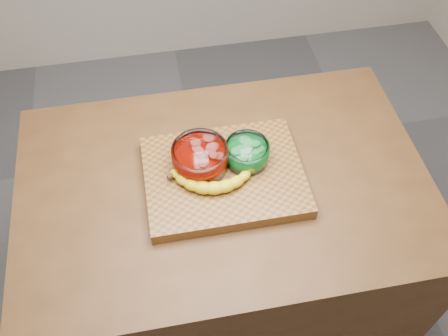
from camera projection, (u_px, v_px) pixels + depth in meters
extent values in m
plane|color=#5B5B5F|center=(224.00, 305.00, 2.16)|extent=(3.50, 3.50, 0.00)
cube|color=#4E2F17|center=(224.00, 255.00, 1.80)|extent=(1.20, 0.80, 0.90)
cube|color=brown|center=(224.00, 177.00, 1.43)|extent=(0.45, 0.35, 0.04)
cylinder|color=white|center=(200.00, 158.00, 1.40)|extent=(0.16, 0.16, 0.07)
cylinder|color=#AD0B01|center=(200.00, 160.00, 1.41)|extent=(0.14, 0.14, 0.04)
cylinder|color=#DB5045|center=(200.00, 153.00, 1.39)|extent=(0.13, 0.13, 0.02)
cylinder|color=white|center=(247.00, 153.00, 1.42)|extent=(0.13, 0.13, 0.06)
cylinder|color=#0F892A|center=(247.00, 154.00, 1.43)|extent=(0.11, 0.11, 0.03)
cylinder|color=#64D471|center=(247.00, 149.00, 1.41)|extent=(0.10, 0.10, 0.02)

